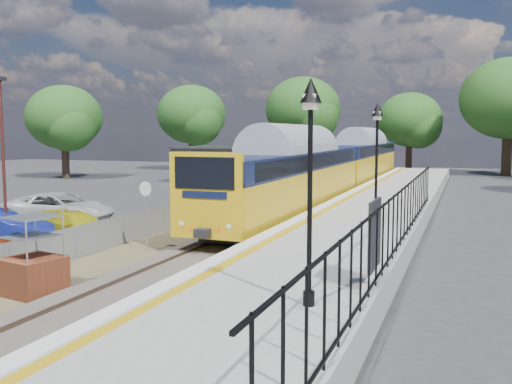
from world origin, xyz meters
The scene contains 16 objects.
ground centered at (0.00, 0.00, 0.00)m, with size 120.00×120.00×0.00m, color #2D2D30.
track_bed centered at (-0.47, 9.67, 0.09)m, with size 5.90×80.00×0.29m.
platform centered at (4.20, 8.00, 0.45)m, with size 5.00×70.00×0.90m, color gray.
platform_edge centered at (2.14, 8.00, 0.90)m, with size 0.90×70.00×0.01m.
victorian_lamp_south centered at (5.50, -4.00, 4.30)m, with size 0.44×0.44×4.60m.
victorian_lamp_north centered at (5.30, 6.00, 4.30)m, with size 0.44×0.44×4.60m.
palisade_fence centered at (6.55, 2.24, 1.84)m, with size 0.12×26.00×2.00m.
wire_fence centered at (-4.20, 12.00, 0.60)m, with size 0.06×52.00×1.20m.
outbuilding centered at (-10.91, 31.21, 1.52)m, with size 10.80×10.10×3.12m.
tree_line centered at (1.40, 42.00, 6.61)m, with size 56.80×43.80×11.88m.
train centered at (0.00, 23.07, 2.34)m, with size 2.82×40.83×3.51m.
brick_plinth centered at (-2.50, -2.96, 1.06)m, with size 1.61×1.61×2.22m.
speed_sign centered at (-2.50, 2.87, 1.78)m, with size 0.53×0.14×2.65m.
carpark_lamp centered at (-8.34, 2.12, 3.75)m, with size 0.25×0.50×6.53m.
car_yellow centered at (-6.84, 4.53, 0.54)m, with size 1.51×3.72×1.08m, color gold.
car_white centered at (-10.09, 7.30, 0.75)m, with size 2.49×5.40×1.50m, color silver.
Camera 1 is at (8.46, -14.99, 4.43)m, focal length 40.00 mm.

